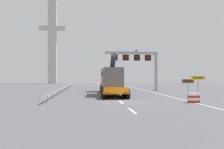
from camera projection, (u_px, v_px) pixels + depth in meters
name	position (u px, v px, depth m)	size (l,w,h in m)	color
ground	(125.00, 101.00, 21.38)	(112.00, 112.00, 0.00)	#5B5B60
lane_markings	(102.00, 88.00, 46.33)	(0.20, 64.97, 0.01)	silver
edge_line_right	(150.00, 92.00, 34.00)	(0.20, 63.00, 0.01)	silver
overhead_lane_gantry	(139.00, 60.00, 36.73)	(9.27, 0.90, 6.98)	#9EA0A5
heavy_haul_truck_orange	(111.00, 80.00, 30.55)	(3.49, 14.14, 5.30)	orange
exit_sign_yellow	(198.00, 81.00, 25.29)	(1.73, 0.15, 2.52)	#9EA0A5
tourist_info_sign_brown	(188.00, 83.00, 27.43)	(1.62, 0.15, 2.10)	#9EA0A5
crash_barrier_striped	(194.00, 98.00, 20.16)	(1.05, 0.61, 0.90)	red
guardrail_left	(65.00, 87.00, 36.39)	(0.13, 35.94, 0.76)	#999EA3
bridge_pylon_distant	(52.00, 38.00, 73.79)	(9.00, 2.00, 30.67)	#B7B7B2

